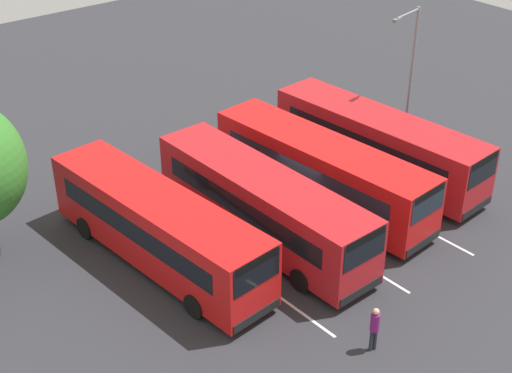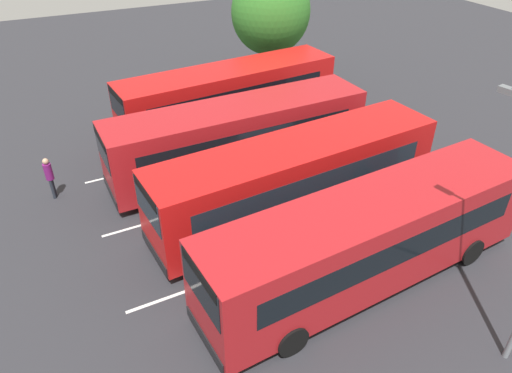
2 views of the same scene
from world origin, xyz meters
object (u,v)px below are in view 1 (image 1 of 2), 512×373
(bus_center_left, at_px, (263,205))
(bus_far_right, at_px, (378,143))
(bus_far_left, at_px, (158,226))
(street_lamp, at_px, (410,67))
(bus_center_right, at_px, (322,171))
(pedestrian, at_px, (375,326))

(bus_center_left, bearing_deg, bus_far_right, 94.76)
(bus_far_left, bearing_deg, street_lamp, 89.20)
(bus_center_right, bearing_deg, bus_center_left, -86.40)
(bus_center_right, relative_size, pedestrian, 6.34)
(bus_center_right, relative_size, street_lamp, 1.59)
(bus_center_right, bearing_deg, pedestrian, -37.50)
(bus_far_left, xyz_separation_m, pedestrian, (9.01, 2.96, -0.65))
(bus_center_left, relative_size, bus_far_right, 0.99)
(bus_center_left, bearing_deg, street_lamp, 100.83)
(bus_far_left, bearing_deg, bus_center_left, 67.27)
(bus_center_left, xyz_separation_m, bus_center_right, (-0.60, 3.93, 0.00))
(bus_center_right, height_order, bus_far_right, same)
(bus_far_right, distance_m, pedestrian, 12.67)
(bus_center_right, bearing_deg, bus_far_left, -100.19)
(bus_far_left, distance_m, pedestrian, 9.51)
(bus_far_left, relative_size, bus_far_right, 1.00)
(bus_far_right, bearing_deg, bus_center_right, -90.32)
(pedestrian, xyz_separation_m, street_lamp, (-10.32, 13.20, 3.10))
(bus_far_right, distance_m, street_lamp, 4.93)
(street_lamp, bearing_deg, bus_far_left, -6.28)
(bus_far_left, relative_size, street_lamp, 1.59)
(bus_far_left, height_order, bus_center_right, same)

